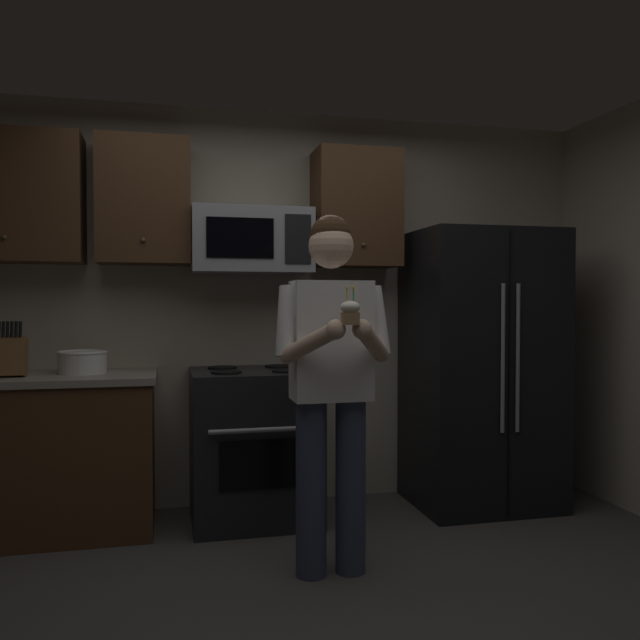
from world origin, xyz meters
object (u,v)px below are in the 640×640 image
Objects in this scene: bowl_large_white at (82,361)px; knife_block at (11,356)px; person at (332,372)px; oven_range at (254,445)px; microwave at (251,241)px; refrigerator at (481,368)px; cupcake at (350,312)px.

knife_block is at bearing -166.26° from bowl_large_white.
bowl_large_white is 1.59m from person.
oven_range is 1.49m from knife_block.
microwave is at bearing 3.37° from bowl_large_white.
cupcake is at bearing -136.10° from refrigerator.
person is at bearing -75.71° from microwave.
person is (0.26, -0.90, 0.53)m from oven_range.
oven_range is at bearing 101.94° from cupcake.
oven_range is 2.91× the size of knife_block.
refrigerator is 1.76m from cupcake.
bowl_large_white is (-1.00, 0.06, 0.53)m from oven_range.
person is at bearing -37.35° from bowl_large_white.
cupcake is at bearing -78.06° from oven_range.
cupcake is (-1.24, -1.19, 0.39)m from refrigerator.
knife_block is 1.12× the size of bowl_large_white.
cupcake reaches higher than knife_block.
knife_block is (-1.37, -0.15, -0.68)m from microwave.
microwave is at bearing 173.97° from refrigerator.
bowl_large_white is 0.16× the size of person.
knife_block reaches higher than oven_range.
bowl_large_white reaches higher than oven_range.
microwave is 1.54m from knife_block.
oven_range is at bearing 106.09° from person.
person reaches higher than oven_range.
microwave is at bearing 104.29° from person.
oven_range is at bearing -3.44° from bowl_large_white.
bowl_large_white is (0.37, 0.09, -0.05)m from knife_block.
person is at bearing -28.18° from knife_block.
microwave reaches higher than refrigerator.
microwave is 1.72m from refrigerator.
refrigerator is 6.30× the size of bowl_large_white.
refrigerator is at bearing -2.28° from bowl_large_white.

